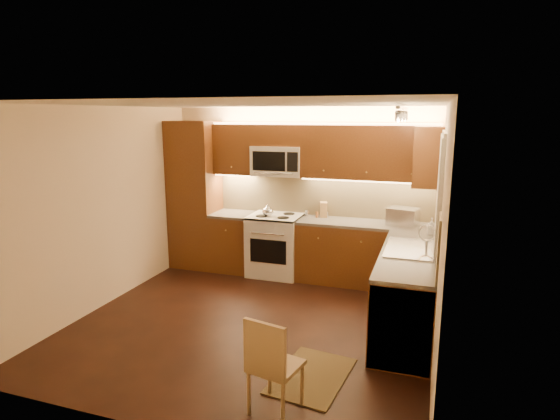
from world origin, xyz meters
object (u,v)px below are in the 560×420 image
(microwave, at_px, (278,161))
(sink, at_px, (410,243))
(dining_chair, at_px, (276,363))
(toaster_oven, at_px, (403,216))
(soap_bottle, at_px, (431,226))
(stove, at_px, (275,245))
(knife_block, at_px, (324,209))
(kettle, at_px, (268,210))

(microwave, height_order, sink, microwave)
(dining_chair, bearing_deg, sink, 77.75)
(toaster_oven, bearing_deg, dining_chair, -89.11)
(sink, bearing_deg, soap_bottle, 74.39)
(sink, xyz_separation_m, soap_bottle, (0.22, 0.79, 0.03))
(stove, relative_size, sink, 1.07)
(microwave, distance_m, knife_block, 0.99)
(stove, relative_size, knife_block, 4.18)
(kettle, height_order, toaster_oven, toaster_oven)
(dining_chair, bearing_deg, kettle, 123.07)
(sink, xyz_separation_m, kettle, (-2.08, 1.03, 0.04))
(sink, xyz_separation_m, knife_block, (-1.31, 1.34, 0.04))
(knife_block, xyz_separation_m, soap_bottle, (1.54, -0.55, -0.01))
(kettle, xyz_separation_m, toaster_oven, (1.92, 0.16, 0.00))
(soap_bottle, relative_size, dining_chair, 0.24)
(stove, xyz_separation_m, toaster_oven, (1.84, 0.06, 0.56))
(knife_block, relative_size, dining_chair, 0.26)
(stove, xyz_separation_m, microwave, (0.00, 0.14, 1.26))
(knife_block, distance_m, dining_chair, 3.43)
(toaster_oven, distance_m, knife_block, 1.17)
(microwave, relative_size, toaster_oven, 1.93)
(kettle, bearing_deg, stove, 29.65)
(toaster_oven, bearing_deg, knife_block, -173.51)
(kettle, relative_size, dining_chair, 0.22)
(stove, bearing_deg, kettle, -129.74)
(microwave, xyz_separation_m, toaster_oven, (1.84, -0.07, -0.70))
(kettle, relative_size, toaster_oven, 0.48)
(sink, relative_size, knife_block, 3.91)
(toaster_oven, relative_size, soap_bottle, 1.93)
(stove, bearing_deg, sink, -29.36)
(soap_bottle, bearing_deg, sink, -112.63)
(dining_chair, bearing_deg, toaster_oven, 88.80)
(stove, relative_size, soap_bottle, 4.50)
(soap_bottle, height_order, dining_chair, soap_bottle)
(toaster_oven, relative_size, dining_chair, 0.47)
(toaster_oven, bearing_deg, soap_bottle, -32.13)
(microwave, relative_size, dining_chair, 0.90)
(soap_bottle, bearing_deg, kettle, 167.15)
(stove, bearing_deg, toaster_oven, 1.88)
(knife_block, bearing_deg, soap_bottle, -35.96)
(knife_block, height_order, dining_chair, knife_block)
(kettle, relative_size, knife_block, 0.86)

